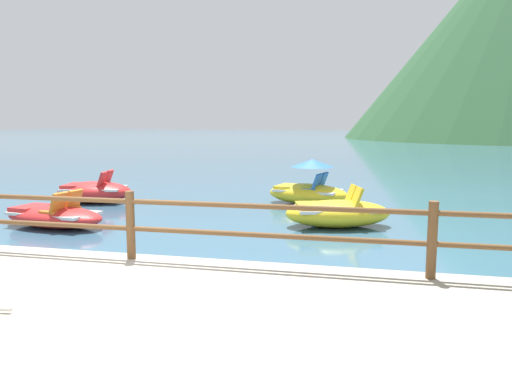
{
  "coord_description": "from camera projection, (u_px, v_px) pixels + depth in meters",
  "views": [
    {
      "loc": [
        3.25,
        -4.75,
        2.29
      ],
      "look_at": [
        0.98,
        5.0,
        0.9
      ],
      "focal_mm": 35.61,
      "sensor_mm": 36.0,
      "label": 1
    }
  ],
  "objects": [
    {
      "name": "ground_plane",
      "position": [
        336.0,
        148.0,
        44.21
      ],
      "size": [
        200.0,
        200.0,
        0.0
      ],
      "primitive_type": "plane",
      "color": "#38607A"
    },
    {
      "name": "pedal_boat_5",
      "position": [
        337.0,
        213.0,
        11.12
      ],
      "size": [
        2.56,
        1.84,
        0.9
      ],
      "color": "yellow",
      "rests_on": "ground"
    },
    {
      "name": "pedal_boat_3",
      "position": [
        308.0,
        189.0,
        14.16
      ],
      "size": [
        2.51,
        1.73,
        1.27
      ],
      "color": "yellow",
      "rests_on": "ground"
    },
    {
      "name": "pedal_boat_2",
      "position": [
        54.0,
        216.0,
        11.1
      ],
      "size": [
        2.58,
        1.5,
        0.82
      ],
      "color": "red",
      "rests_on": "ground"
    },
    {
      "name": "dock_railing",
      "position": [
        130.0,
        218.0,
        6.99
      ],
      "size": [
        23.92,
        0.12,
        0.95
      ],
      "color": "brown",
      "rests_on": "promenade_dock"
    },
    {
      "name": "pedal_boat_6",
      "position": [
        94.0,
        191.0,
        14.52
      ],
      "size": [
        2.31,
        1.7,
        0.91
      ],
      "color": "red",
      "rests_on": "ground"
    }
  ]
}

